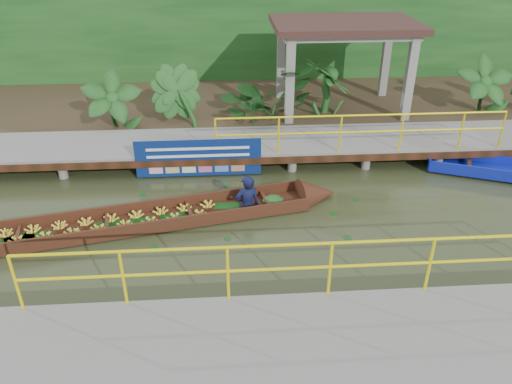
{
  "coord_description": "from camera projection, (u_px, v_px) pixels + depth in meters",
  "views": [
    {
      "loc": [
        -0.79,
        -9.18,
        6.01
      ],
      "look_at": [
        -0.12,
        0.5,
        0.6
      ],
      "focal_mm": 35.0,
      "sensor_mm": 36.0,
      "label": 1
    }
  ],
  "objects": [
    {
      "name": "land_strip",
      "position": [
        246.0,
        104.0,
        17.4
      ],
      "size": [
        30.0,
        8.0,
        0.45
      ],
      "primitive_type": "cube",
      "color": "#372B1B",
      "rests_on": "ground"
    },
    {
      "name": "blue_banner",
      "position": [
        198.0,
        158.0,
        12.78
      ],
      "size": [
        3.22,
        0.04,
        1.01
      ],
      "color": "navy",
      "rests_on": "ground"
    },
    {
      "name": "near_dock",
      "position": [
        355.0,
        364.0,
        7.23
      ],
      "size": [
        18.0,
        2.4,
        1.73
      ],
      "color": "gray",
      "rests_on": "ground"
    },
    {
      "name": "ground",
      "position": [
        263.0,
        227.0,
        10.98
      ],
      "size": [
        80.0,
        80.0,
        0.0
      ],
      "primitive_type": "plane",
      "color": "#30371B",
      "rests_on": "ground"
    },
    {
      "name": "foliage_backdrop",
      "position": [
        242.0,
        37.0,
        18.72
      ],
      "size": [
        30.0,
        0.8,
        4.0
      ],
      "primitive_type": "cube",
      "color": "#143E15",
      "rests_on": "ground"
    },
    {
      "name": "vendor_boat",
      "position": [
        162.0,
        213.0,
        11.04
      ],
      "size": [
        8.88,
        2.69,
        1.99
      ],
      "rotation": [
        0.0,
        0.0,
        0.21
      ],
      "color": "#391C0F",
      "rests_on": "ground"
    },
    {
      "name": "pavilion",
      "position": [
        344.0,
        34.0,
        15.28
      ],
      "size": [
        4.4,
        3.0,
        3.0
      ],
      "color": "gray",
      "rests_on": "ground"
    },
    {
      "name": "far_dock",
      "position": [
        254.0,
        144.0,
        13.73
      ],
      "size": [
        16.0,
        2.06,
        1.66
      ],
      "color": "gray",
      "rests_on": "ground"
    },
    {
      "name": "tropical_plants",
      "position": [
        323.0,
        93.0,
        15.1
      ],
      "size": [
        14.35,
        1.35,
        1.68
      ],
      "color": "#143E15",
      "rests_on": "ground"
    }
  ]
}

